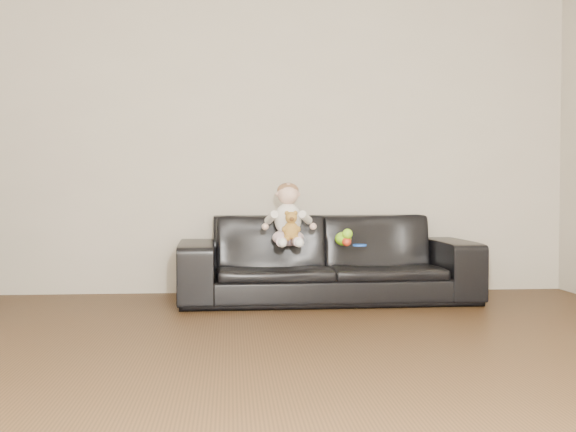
{
  "coord_description": "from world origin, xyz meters",
  "views": [
    {
      "loc": [
        -0.26,
        -3.09,
        0.82
      ],
      "look_at": [
        0.16,
        2.14,
        0.64
      ],
      "focal_mm": 45.0,
      "sensor_mm": 36.0,
      "label": 1
    }
  ],
  "objects": [
    {
      "name": "teddy_bear",
      "position": [
        0.17,
        1.99,
        0.58
      ],
      "size": [
        0.12,
        0.12,
        0.2
      ],
      "rotation": [
        0.0,
        0.0,
        0.06
      ],
      "color": "#A6792F",
      "rests_on": "sofa"
    },
    {
      "name": "baby",
      "position": [
        0.16,
        2.13,
        0.63
      ],
      "size": [
        0.32,
        0.39,
        0.46
      ],
      "rotation": [
        0.0,
        0.0,
        -0.08
      ],
      "color": "silver",
      "rests_on": "sofa"
    },
    {
      "name": "toy_blue_disc",
      "position": [
        0.68,
        2.1,
        0.43
      ],
      "size": [
        0.12,
        0.12,
        0.01
      ],
      "primitive_type": "cylinder",
      "rotation": [
        0.0,
        0.0,
        0.25
      ],
      "color": "blue",
      "rests_on": "sofa"
    },
    {
      "name": "toy_green",
      "position": [
        0.57,
        2.15,
        0.47
      ],
      "size": [
        0.14,
        0.16,
        0.1
      ],
      "primitive_type": "ellipsoid",
      "rotation": [
        0.0,
        0.0,
        0.12
      ],
      "color": "#8DEC1B",
      "rests_on": "sofa"
    },
    {
      "name": "wall_back",
      "position": [
        0.0,
        2.75,
        1.3
      ],
      "size": [
        5.0,
        0.0,
        5.0
      ],
      "primitive_type": "plane",
      "rotation": [
        1.57,
        0.0,
        0.0
      ],
      "color": "beige",
      "rests_on": "ground"
    },
    {
      "name": "floor",
      "position": [
        0.0,
        0.0,
        0.0
      ],
      "size": [
        5.5,
        5.5,
        0.0
      ],
      "primitive_type": "plane",
      "color": "#3E2916",
      "rests_on": "ground"
    },
    {
      "name": "toy_rattle",
      "position": [
        0.59,
        2.09,
        0.45
      ],
      "size": [
        0.09,
        0.09,
        0.07
      ],
      "primitive_type": "sphere",
      "rotation": [
        0.0,
        0.0,
        -0.35
      ],
      "color": "red",
      "rests_on": "sofa"
    },
    {
      "name": "sofa",
      "position": [
        0.46,
        2.25,
        0.32
      ],
      "size": [
        2.21,
        0.91,
        0.64
      ],
      "primitive_type": "imported",
      "rotation": [
        0.0,
        0.0,
        0.03
      ],
      "color": "black",
      "rests_on": "floor"
    }
  ]
}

